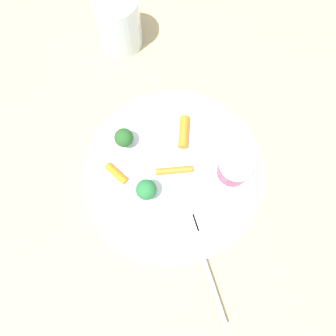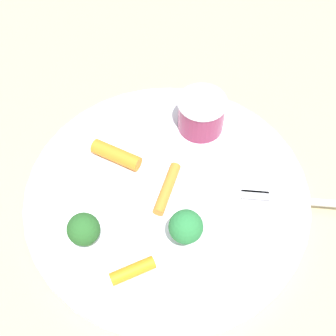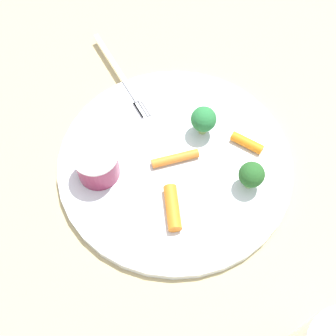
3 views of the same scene
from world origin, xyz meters
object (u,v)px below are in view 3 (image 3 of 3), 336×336
(sauce_cup, at_px, (97,164))
(carrot_stick_1, at_px, (172,208))
(broccoli_floret_0, at_px, (252,175))
(carrot_stick_0, at_px, (177,159))
(plate, at_px, (175,163))
(broccoli_floret_1, at_px, (204,120))
(fork, at_px, (121,75))
(carrot_stick_2, at_px, (247,143))

(sauce_cup, bearing_deg, carrot_stick_1, 117.89)
(broccoli_floret_0, xyz_separation_m, carrot_stick_0, (0.06, -0.07, -0.02))
(plate, xyz_separation_m, carrot_stick_1, (0.04, 0.05, 0.01))
(plate, relative_size, carrot_stick_1, 5.34)
(broccoli_floret_0, height_order, carrot_stick_1, broccoli_floret_0)
(carrot_stick_0, bearing_deg, broccoli_floret_0, 127.43)
(broccoli_floret_0, bearing_deg, broccoli_floret_1, -87.99)
(sauce_cup, distance_m, carrot_stick_0, 0.10)
(carrot_stick_0, distance_m, fork, 0.16)
(plate, relative_size, fork, 1.75)
(sauce_cup, bearing_deg, carrot_stick_0, 156.82)
(broccoli_floret_1, distance_m, carrot_stick_1, 0.12)
(sauce_cup, xyz_separation_m, carrot_stick_1, (-0.05, 0.09, -0.01))
(carrot_stick_1, distance_m, fork, 0.22)
(broccoli_floret_0, xyz_separation_m, fork, (0.05, -0.23, -0.02))
(sauce_cup, xyz_separation_m, carrot_stick_2, (-0.18, 0.06, -0.01))
(fork, bearing_deg, plate, 85.94)
(plate, bearing_deg, fork, -94.06)
(broccoli_floret_1, height_order, carrot_stick_0, broccoli_floret_1)
(broccoli_floret_0, bearing_deg, plate, -52.94)
(carrot_stick_0, relative_size, carrot_stick_2, 1.41)
(broccoli_floret_0, xyz_separation_m, carrot_stick_1, (0.10, -0.02, -0.02))
(sauce_cup, height_order, carrot_stick_1, sauce_cup)
(fork, bearing_deg, carrot_stick_1, 76.54)
(broccoli_floret_0, distance_m, carrot_stick_0, 0.09)
(sauce_cup, relative_size, carrot_stick_2, 1.27)
(plate, distance_m, sauce_cup, 0.10)
(sauce_cup, height_order, broccoli_floret_0, sauce_cup)
(plate, height_order, carrot_stick_1, carrot_stick_1)
(broccoli_floret_1, bearing_deg, carrot_stick_0, 21.32)
(carrot_stick_1, distance_m, carrot_stick_2, 0.13)
(broccoli_floret_0, bearing_deg, carrot_stick_2, -124.61)
(broccoli_floret_0, height_order, fork, broccoli_floret_0)
(sauce_cup, distance_m, fork, 0.16)
(carrot_stick_0, distance_m, carrot_stick_1, 0.07)
(sauce_cup, bearing_deg, fork, -129.38)
(fork, bearing_deg, broccoli_floret_0, 101.22)
(carrot_stick_0, xyz_separation_m, carrot_stick_2, (-0.09, 0.03, 0.00))
(carrot_stick_1, bearing_deg, broccoli_floret_0, 168.18)
(carrot_stick_0, xyz_separation_m, fork, (-0.01, -0.16, -0.00))
(carrot_stick_1, height_order, carrot_stick_2, carrot_stick_1)
(sauce_cup, bearing_deg, carrot_stick_2, 159.72)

